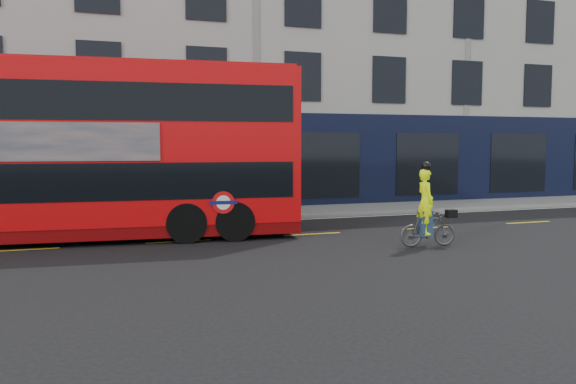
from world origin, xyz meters
name	(u,v)px	position (x,y,z in m)	size (l,w,h in m)	color
ground	(331,243)	(0.00, 0.00, 0.00)	(120.00, 120.00, 0.00)	black
pavement	(267,213)	(0.00, 6.50, 0.06)	(60.00, 3.00, 0.12)	slate
kerb	(278,217)	(0.00, 5.00, 0.07)	(60.00, 0.12, 0.13)	gray
building_terrace	(229,45)	(0.00, 12.94, 7.49)	(50.00, 10.07, 15.00)	#A4A19B
road_edge_line	(281,220)	(0.00, 4.70, 0.00)	(58.00, 0.10, 0.01)	silver
lane_dashes	(312,234)	(0.00, 1.50, 0.00)	(58.00, 0.12, 0.01)	gold
bus	(80,150)	(-6.56, 2.66, 2.55)	(12.49, 3.74, 4.97)	red
cyclist	(427,218)	(2.17, -1.36, 0.78)	(1.60, 0.67, 2.27)	#424447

